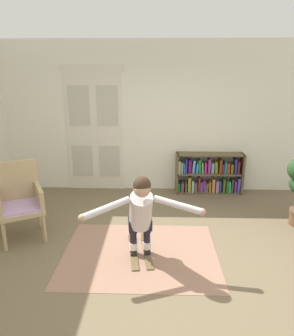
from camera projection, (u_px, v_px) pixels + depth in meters
The scene contains 8 objects.
ground_plane at pixel (151, 259), 4.11m from camera, with size 7.20×7.20×0.00m, color brown.
back_wall at pixel (154, 118), 6.15m from camera, with size 6.00×0.10×2.90m, color silver.
double_door at pixel (95, 130), 6.20m from camera, with size 1.22×0.05×2.45m.
rug at pixel (140, 253), 4.23m from camera, with size 2.05×1.60×0.01m, color #98705A.
bookshelf at pixel (209, 175), 6.25m from camera, with size 1.32×0.30×0.80m.
wicker_chair at pixel (19, 199), 4.53m from camera, with size 0.81×0.81×1.10m.
skis_pair at pixel (140, 251), 4.25m from camera, with size 0.38×0.83×0.07m.
person_skier at pixel (141, 211), 3.86m from camera, with size 1.46×0.71×1.12m.
Camera 1 is at (0.05, -3.56, 2.37)m, focal length 33.74 mm.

